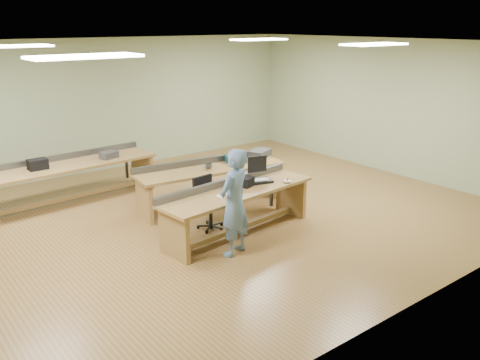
% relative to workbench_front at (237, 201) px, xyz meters
% --- Properties ---
extents(floor, '(10.00, 10.00, 0.00)m').
position_rel_workbench_front_xyz_m(floor, '(-0.06, 0.90, -0.55)').
color(floor, olive).
rests_on(floor, ground).
extents(ceiling, '(10.00, 10.00, 0.00)m').
position_rel_workbench_front_xyz_m(ceiling, '(-0.06, 0.90, 2.45)').
color(ceiling, silver).
rests_on(ceiling, wall_back).
extents(wall_back, '(10.00, 0.04, 3.00)m').
position_rel_workbench_front_xyz_m(wall_back, '(-0.06, 4.90, 0.95)').
color(wall_back, gray).
rests_on(wall_back, floor).
extents(wall_front, '(10.00, 0.04, 3.00)m').
position_rel_workbench_front_xyz_m(wall_front, '(-0.06, -3.10, 0.95)').
color(wall_front, gray).
rests_on(wall_front, floor).
extents(wall_right, '(0.04, 8.00, 3.00)m').
position_rel_workbench_front_xyz_m(wall_right, '(4.94, 0.90, 0.95)').
color(wall_right, gray).
rests_on(wall_right, floor).
extents(fluor_panels, '(6.20, 3.50, 0.03)m').
position_rel_workbench_front_xyz_m(fluor_panels, '(-0.06, 0.90, 2.42)').
color(fluor_panels, white).
rests_on(fluor_panels, ceiling).
extents(workbench_front, '(2.86, 1.04, 0.86)m').
position_rel_workbench_front_xyz_m(workbench_front, '(0.00, 0.00, 0.00)').
color(workbench_front, '#A07B43').
rests_on(workbench_front, floor).
extents(workbench_mid, '(2.90, 1.10, 0.86)m').
position_rel_workbench_front_xyz_m(workbench_mid, '(0.40, 1.34, 0.00)').
color(workbench_mid, '#A07B43').
rests_on(workbench_mid, floor).
extents(workbench_back, '(3.30, 1.07, 0.86)m').
position_rel_workbench_front_xyz_m(workbench_back, '(-1.55, 3.22, 0.01)').
color(workbench_back, '#A07B43').
rests_on(workbench_back, floor).
extents(person, '(0.69, 0.56, 1.62)m').
position_rel_workbench_front_xyz_m(person, '(-0.50, -0.59, 0.25)').
color(person, slate).
rests_on(person, floor).
extents(laptop_base, '(0.41, 0.36, 0.04)m').
position_rel_workbench_front_xyz_m(laptop_base, '(0.57, 0.08, 0.21)').
color(laptop_base, black).
rests_on(laptop_base, workbench_front).
extents(laptop_screen, '(0.35, 0.10, 0.28)m').
position_rel_workbench_front_xyz_m(laptop_screen, '(0.60, 0.22, 0.47)').
color(laptop_screen, black).
rests_on(laptop_screen, laptop_base).
extents(keyboard, '(0.47, 0.20, 0.03)m').
position_rel_workbench_front_xyz_m(keyboard, '(-0.24, -0.13, 0.21)').
color(keyboard, silver).
rests_on(keyboard, workbench_front).
extents(trackball_mouse, '(0.13, 0.16, 0.06)m').
position_rel_workbench_front_xyz_m(trackball_mouse, '(0.90, -0.22, 0.23)').
color(trackball_mouse, white).
rests_on(trackball_mouse, workbench_front).
extents(camera_bag, '(0.26, 0.20, 0.15)m').
position_rel_workbench_front_xyz_m(camera_bag, '(0.24, 0.02, 0.27)').
color(camera_bag, black).
rests_on(camera_bag, workbench_front).
extents(task_chair, '(0.54, 0.54, 0.88)m').
position_rel_workbench_front_xyz_m(task_chair, '(-0.24, 0.46, -0.23)').
color(task_chair, black).
rests_on(task_chair, floor).
extents(parts_bin_teal, '(0.45, 0.40, 0.13)m').
position_rel_workbench_front_xyz_m(parts_bin_teal, '(1.01, 1.36, 0.26)').
color(parts_bin_teal, '#133A40').
rests_on(parts_bin_teal, workbench_mid).
extents(parts_bin_grey, '(0.55, 0.45, 0.13)m').
position_rel_workbench_front_xyz_m(parts_bin_grey, '(1.66, 1.40, 0.26)').
color(parts_bin_grey, '#333235').
rests_on(parts_bin_grey, workbench_mid).
extents(mug, '(0.16, 0.16, 0.10)m').
position_rel_workbench_front_xyz_m(mug, '(0.33, 1.28, 0.24)').
color(mug, '#333235').
rests_on(mug, workbench_mid).
extents(drinks_can, '(0.08, 0.08, 0.11)m').
position_rel_workbench_front_xyz_m(drinks_can, '(0.19, 1.23, 0.25)').
color(drinks_can, silver).
rests_on(drinks_can, workbench_mid).
extents(storage_box_back, '(0.34, 0.24, 0.19)m').
position_rel_workbench_front_xyz_m(storage_box_back, '(-2.16, 3.17, 0.29)').
color(storage_box_back, black).
rests_on(storage_box_back, workbench_back).
extents(tray_back, '(0.37, 0.31, 0.13)m').
position_rel_workbench_front_xyz_m(tray_back, '(-0.80, 3.12, 0.26)').
color(tray_back, '#333235').
rests_on(tray_back, workbench_back).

